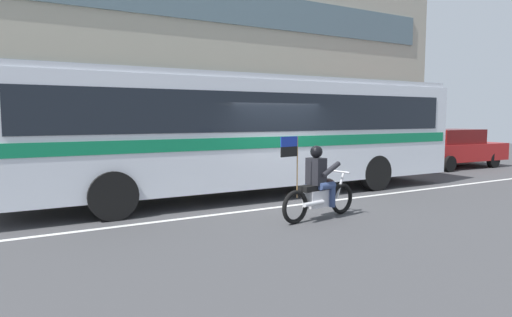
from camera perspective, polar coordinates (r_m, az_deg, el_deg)
name	(u,v)px	position (r m, az deg, el deg)	size (l,w,h in m)	color
ground_plane	(276,202)	(11.20, 2.59, -5.67)	(60.00, 60.00, 0.00)	#3D3D3F
sidewalk_curb	(199,176)	(15.67, -7.47, -2.24)	(28.00, 3.80, 0.15)	#A39E93
lane_center_stripe	(289,206)	(10.71, 4.32, -6.17)	(26.60, 0.14, 0.01)	silver
office_building_facade	(175,51)	(17.86, -10.54, 13.65)	(28.00, 0.89, 9.45)	gray
transit_bus	(251,127)	(11.99, -0.65, 4.14)	(12.85, 2.74, 3.22)	silver
motorcycle_with_rider	(319,188)	(9.33, 8.23, -3.80)	(2.17, 0.72, 1.78)	black
parked_sedan_curbside	(454,148)	(20.35, 24.39, 1.28)	(4.79, 2.02, 1.64)	maroon
fire_hydrant	(193,168)	(14.10, -8.20, -1.28)	(0.22, 0.30, 0.75)	gold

